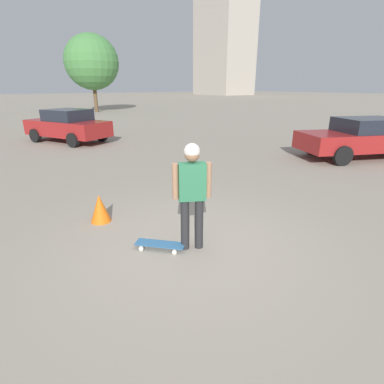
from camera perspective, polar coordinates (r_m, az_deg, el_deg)
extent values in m
plane|color=gray|center=(5.11, 0.00, -10.52)|extent=(220.00, 220.00, 0.00)
cylinder|color=#262628|center=(4.89, -1.35, -6.24)|extent=(0.14, 0.14, 0.86)
cylinder|color=#262628|center=(4.92, 1.34, -6.06)|extent=(0.14, 0.14, 0.86)
cube|color=#2D724C|center=(4.63, 0.00, 1.99)|extent=(0.37, 0.47, 0.59)
cylinder|color=#9E7051|center=(4.60, -3.20, 2.02)|extent=(0.10, 0.10, 0.56)
cylinder|color=#9E7051|center=(4.67, 3.15, 2.31)|extent=(0.10, 0.10, 0.56)
sphere|color=#9E7051|center=(4.52, 0.00, 7.24)|extent=(0.23, 0.23, 0.23)
sphere|color=silver|center=(4.51, 0.00, 7.75)|extent=(0.25, 0.25, 0.25)
cube|color=#336693|center=(5.07, -6.11, -9.78)|extent=(0.76, 0.75, 0.01)
cylinder|color=silver|center=(5.07, -9.64, -10.56)|extent=(0.08, 0.08, 0.08)
cylinder|color=silver|center=(5.29, -8.61, -9.15)|extent=(0.08, 0.08, 0.08)
cylinder|color=silver|center=(4.91, -3.36, -11.35)|extent=(0.08, 0.08, 0.08)
cylinder|color=silver|center=(5.14, -2.59, -9.85)|extent=(0.08, 0.08, 0.08)
cube|color=maroon|center=(12.86, 29.82, 8.51)|extent=(3.53, 5.02, 0.63)
cube|color=#1E232D|center=(12.86, 30.65, 10.93)|extent=(2.32, 2.58, 0.50)
cylinder|color=black|center=(11.32, 26.75, 6.19)|extent=(0.46, 0.70, 0.67)
cylinder|color=black|center=(12.75, 21.98, 8.17)|extent=(0.46, 0.70, 0.67)
cylinder|color=black|center=(14.52, 31.81, 7.91)|extent=(0.46, 0.70, 0.67)
cube|color=maroon|center=(15.68, -22.60, 11.21)|extent=(4.50, 3.36, 0.69)
cube|color=#1E232D|center=(15.54, -22.64, 13.40)|extent=(2.36, 2.20, 0.51)
cylinder|color=black|center=(16.27, -27.68, 9.49)|extent=(0.66, 0.46, 0.63)
cylinder|color=black|center=(17.26, -22.99, 10.64)|extent=(0.66, 0.46, 0.63)
cylinder|color=black|center=(14.20, -21.75, 9.16)|extent=(0.66, 0.46, 0.63)
cylinder|color=black|center=(15.33, -16.84, 10.38)|extent=(0.66, 0.46, 0.63)
cube|color=#B2A899|center=(95.08, 6.33, 30.17)|extent=(15.20, 10.78, 40.20)
cylinder|color=brown|center=(33.24, -17.93, 16.81)|extent=(0.36, 0.36, 2.89)
sphere|color=#478442|center=(33.29, -18.55, 22.40)|extent=(5.20, 5.20, 5.20)
cone|color=orange|center=(6.18, -17.14, -2.95)|extent=(0.40, 0.40, 0.56)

